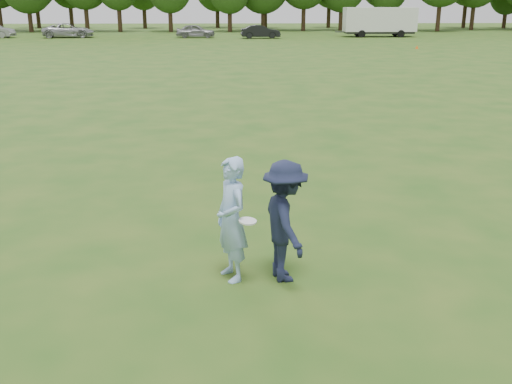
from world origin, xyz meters
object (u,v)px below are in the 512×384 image
field_cone (417,47)px  cargo_trailer (380,21)px  car_c (68,30)px  thrower (231,219)px  car_f (261,32)px  defender (285,221)px  car_e (196,31)px

field_cone → cargo_trailer: 16.93m
cargo_trailer → car_c: bearing=-179.6°
cargo_trailer → thrower: bearing=-105.1°
car_c → car_f: size_ratio=1.30×
thrower → field_cone: (15.88, 44.12, -0.83)m
thrower → field_cone: bearing=135.7°
defender → field_cone: 46.66m
car_c → car_f: 21.36m
car_c → car_e: size_ratio=1.30×
defender → car_e: (-5.05, 60.03, -0.23)m
defender → cargo_trailer: 62.97m
defender → car_c: defender is taller
car_f → thrower: bearing=173.6°
thrower → car_c: bearing=172.3°
car_e → field_cone: size_ratio=14.19×
car_f → field_cone: size_ratio=14.20×
car_e → car_f: (7.13, -1.29, -0.02)m
car_e → cargo_trailer: size_ratio=0.47×
car_c → field_cone: bearing=-123.6°
car_f → cargo_trailer: cargo_trailer is taller
thrower → cargo_trailer: size_ratio=0.22×
car_e → car_f: size_ratio=1.00×
thrower → defender: (0.82, -0.04, -0.03)m
car_e → field_cone: car_e is taller
defender → car_c: bearing=4.3°
car_c → cargo_trailer: size_ratio=0.62×
defender → cargo_trailer: bearing=-27.6°
defender → field_cone: size_ratio=6.36×
thrower → field_cone: thrower is taller
thrower → field_cone: size_ratio=6.53×
thrower → car_f: bearing=152.6°
car_f → field_cone: 19.53m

